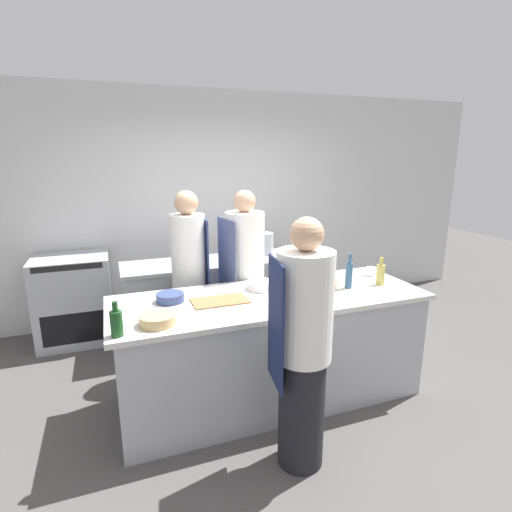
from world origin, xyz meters
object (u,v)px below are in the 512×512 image
at_px(bottle_sauce, 295,298).
at_px(bowl_wooden_salad, 322,284).
at_px(oven_range, 74,299).
at_px(bottle_cooking_oil, 116,322).
at_px(stockpot, 263,243).
at_px(cup, 371,271).
at_px(bottle_olive_oil, 349,274).
at_px(chef_at_pass_far, 245,280).
at_px(bowl_mixing_large, 158,319).
at_px(bowl_prep_small, 170,297).
at_px(bottle_wine, 381,274).
at_px(chef_at_stove, 190,280).
at_px(bottle_vinegar, 312,267).
at_px(chef_at_prep_near, 303,348).
at_px(bowl_ceramic_blue, 261,285).

distance_m(bottle_sauce, bowl_wooden_salad, 0.57).
bearing_deg(oven_range, bottle_cooking_oil, -78.58).
bearing_deg(stockpot, cup, -60.64).
relative_size(bottle_olive_oil, stockpot, 1.23).
xyz_separation_m(oven_range, chef_at_pass_far, (1.61, -1.11, 0.38)).
distance_m(bottle_olive_oil, bowl_mixing_large, 1.65).
bearing_deg(bottle_olive_oil, bowl_prep_small, 172.49).
relative_size(bowl_mixing_large, stockpot, 1.00).
height_order(bottle_wine, bottle_cooking_oil, bottle_wine).
height_order(chef_at_stove, bottle_vinegar, chef_at_stove).
relative_size(bottle_cooking_oil, bottle_sauce, 0.96).
xyz_separation_m(chef_at_stove, bottle_sauce, (0.55, -1.12, 0.14)).
xyz_separation_m(bottle_vinegar, bowl_mixing_large, (-1.48, -0.59, -0.07)).
bearing_deg(bowl_mixing_large, chef_at_prep_near, -31.88).
bearing_deg(bottle_sauce, chef_at_prep_near, -108.85).
xyz_separation_m(bottle_sauce, bowl_ceramic_blue, (-0.06, 0.55, -0.06)).
height_order(chef_at_pass_far, bottle_olive_oil, chef_at_pass_far).
relative_size(oven_range, stockpot, 3.92).
xyz_separation_m(bottle_vinegar, bottle_wine, (0.47, -0.39, -0.01)).
distance_m(chef_at_stove, bottle_cooking_oil, 1.31).
bearing_deg(cup, bowl_wooden_salad, -163.06).
distance_m(bottle_vinegar, bottle_sauce, 0.86).
xyz_separation_m(chef_at_stove, bottle_wine, (1.53, -0.83, 0.14)).
height_order(bottle_olive_oil, bottle_wine, bottle_olive_oil).
distance_m(oven_range, chef_at_pass_far, 1.99).
bearing_deg(bowl_ceramic_blue, bottle_cooking_oil, -155.42).
height_order(bottle_vinegar, bowl_ceramic_blue, bottle_vinegar).
relative_size(bowl_ceramic_blue, cup, 2.58).
bearing_deg(bottle_cooking_oil, bowl_prep_small, 51.04).
height_order(bowl_ceramic_blue, cup, cup).
bearing_deg(bottle_olive_oil, bottle_wine, -2.84).
bearing_deg(bottle_wine, bowl_wooden_salad, 173.40).
xyz_separation_m(bowl_mixing_large, bowl_prep_small, (0.14, 0.41, -0.00)).
bearing_deg(chef_at_pass_far, bottle_cooking_oil, 119.71).
xyz_separation_m(bowl_ceramic_blue, stockpot, (0.48, 1.16, 0.09)).
bearing_deg(bowl_mixing_large, chef_at_pass_far, 44.54).
distance_m(bottle_wine, bowl_ceramic_blue, 1.07).
xyz_separation_m(chef_at_pass_far, bottle_olive_oil, (0.71, -0.70, 0.18)).
relative_size(bottle_sauce, bowl_prep_small, 1.11).
distance_m(chef_at_stove, bowl_prep_small, 0.68).
bearing_deg(bottle_cooking_oil, oven_range, 101.42).
xyz_separation_m(chef_at_prep_near, chef_at_stove, (-0.41, 1.54, 0.03)).
xyz_separation_m(bottle_wine, bowl_mixing_large, (-1.95, -0.20, -0.06)).
xyz_separation_m(bottle_olive_oil, bottle_vinegar, (-0.15, 0.38, -0.02)).
xyz_separation_m(bottle_olive_oil, bottle_cooking_oil, (-1.89, -0.30, -0.03)).
bearing_deg(stockpot, chef_at_pass_far, -124.03).
bearing_deg(oven_range, chef_at_stove, -41.92).
distance_m(chef_at_pass_far, bottle_wine, 1.26).
relative_size(chef_at_prep_near, cup, 18.01).
bearing_deg(bottle_wine, oven_range, 145.36).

